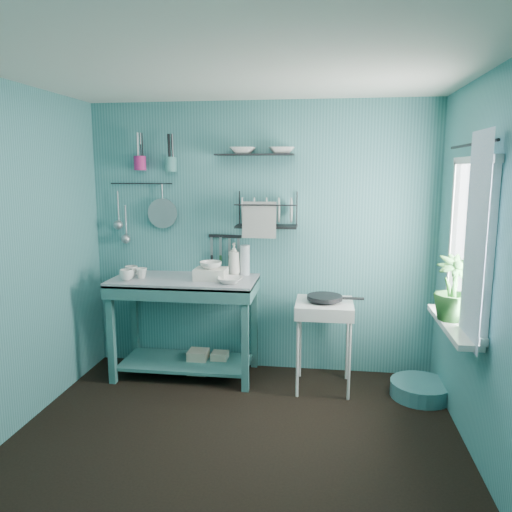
# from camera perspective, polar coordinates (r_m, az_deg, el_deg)

# --- Properties ---
(floor) EXTENTS (3.20, 3.20, 0.00)m
(floor) POSITION_cam_1_polar(r_m,az_deg,el_deg) (3.65, -2.81, -21.27)
(floor) COLOR black
(floor) RESTS_ON ground
(ceiling) EXTENTS (3.20, 3.20, 0.00)m
(ceiling) POSITION_cam_1_polar(r_m,az_deg,el_deg) (3.19, -3.21, 20.92)
(ceiling) COLOR silver
(ceiling) RESTS_ON ground
(wall_back) EXTENTS (3.20, 0.00, 3.20)m
(wall_back) POSITION_cam_1_polar(r_m,az_deg,el_deg) (4.65, 0.50, 1.98)
(wall_back) COLOR teal
(wall_back) RESTS_ON ground
(wall_front) EXTENTS (3.20, 0.00, 3.20)m
(wall_front) POSITION_cam_1_polar(r_m,az_deg,el_deg) (1.80, -12.25, -11.14)
(wall_front) COLOR teal
(wall_front) RESTS_ON ground
(wall_left) EXTENTS (0.00, 3.00, 3.00)m
(wall_left) POSITION_cam_1_polar(r_m,az_deg,el_deg) (3.83, -27.23, -0.83)
(wall_left) COLOR teal
(wall_left) RESTS_ON ground
(wall_right) EXTENTS (0.00, 3.00, 3.00)m
(wall_right) POSITION_cam_1_polar(r_m,az_deg,el_deg) (3.29, 25.53, -2.28)
(wall_right) COLOR teal
(wall_right) RESTS_ON ground
(work_counter) EXTENTS (1.37, 0.80, 0.92)m
(work_counter) POSITION_cam_1_polar(r_m,az_deg,el_deg) (4.67, -8.05, -8.03)
(work_counter) COLOR #336C6A
(work_counter) RESTS_ON floor
(mug_left) EXTENTS (0.12, 0.12, 0.10)m
(mug_left) POSITION_cam_1_polar(r_m,az_deg,el_deg) (4.56, -14.57, -2.11)
(mug_left) COLOR white
(mug_left) RESTS_ON work_counter
(mug_mid) EXTENTS (0.14, 0.14, 0.09)m
(mug_mid) POSITION_cam_1_polar(r_m,az_deg,el_deg) (4.61, -12.95, -1.93)
(mug_mid) COLOR white
(mug_mid) RESTS_ON work_counter
(mug_right) EXTENTS (0.17, 0.17, 0.10)m
(mug_right) POSITION_cam_1_polar(r_m,az_deg,el_deg) (4.71, -14.06, -1.70)
(mug_right) COLOR white
(mug_right) RESTS_ON work_counter
(wash_tub) EXTENTS (0.28, 0.22, 0.10)m
(wash_tub) POSITION_cam_1_polar(r_m,az_deg,el_deg) (4.46, -5.18, -2.05)
(wash_tub) COLOR silver
(wash_tub) RESTS_ON work_counter
(tub_bowl) EXTENTS (0.20, 0.19, 0.06)m
(tub_bowl) POSITION_cam_1_polar(r_m,az_deg,el_deg) (4.45, -5.20, -1.03)
(tub_bowl) COLOR white
(tub_bowl) RESTS_ON wash_tub
(soap_bottle) EXTENTS (0.12, 0.12, 0.30)m
(soap_bottle) POSITION_cam_1_polar(r_m,az_deg,el_deg) (4.62, -2.53, -0.35)
(soap_bottle) COLOR silver
(soap_bottle) RESTS_ON work_counter
(water_bottle) EXTENTS (0.09, 0.09, 0.28)m
(water_bottle) POSITION_cam_1_polar(r_m,az_deg,el_deg) (4.63, -1.27, -0.45)
(water_bottle) COLOR silver
(water_bottle) RESTS_ON work_counter
(counter_bowl) EXTENTS (0.22, 0.22, 0.05)m
(counter_bowl) POSITION_cam_1_polar(r_m,az_deg,el_deg) (4.30, -2.97, -2.79)
(counter_bowl) COLOR white
(counter_bowl) RESTS_ON work_counter
(hotplate_stand) EXTENTS (0.53, 0.53, 0.78)m
(hotplate_stand) POSITION_cam_1_polar(r_m,az_deg,el_deg) (4.42, 7.72, -10.06)
(hotplate_stand) COLOR silver
(hotplate_stand) RESTS_ON floor
(frying_pan) EXTENTS (0.30, 0.30, 0.03)m
(frying_pan) POSITION_cam_1_polar(r_m,az_deg,el_deg) (4.30, 7.85, -4.72)
(frying_pan) COLOR black
(frying_pan) RESTS_ON hotplate_stand
(knife_strip) EXTENTS (0.32, 0.06, 0.03)m
(knife_strip) POSITION_cam_1_polar(r_m,az_deg,el_deg) (4.67, -3.55, 2.27)
(knife_strip) COLOR black
(knife_strip) RESTS_ON wall_back
(dish_rack) EXTENTS (0.57, 0.29, 0.32)m
(dish_rack) POSITION_cam_1_polar(r_m,az_deg,el_deg) (4.49, 1.22, 5.31)
(dish_rack) COLOR black
(dish_rack) RESTS_ON wall_back
(upper_shelf) EXTENTS (0.70, 0.19, 0.01)m
(upper_shelf) POSITION_cam_1_polar(r_m,az_deg,el_deg) (4.52, -0.18, 11.51)
(upper_shelf) COLOR black
(upper_shelf) RESTS_ON wall_back
(shelf_bowl_left) EXTENTS (0.25, 0.25, 0.06)m
(shelf_bowl_left) POSITION_cam_1_polar(r_m,az_deg,el_deg) (4.53, -1.53, 11.82)
(shelf_bowl_left) COLOR white
(shelf_bowl_left) RESTS_ON upper_shelf
(shelf_bowl_right) EXTENTS (0.26, 0.26, 0.06)m
(shelf_bowl_right) POSITION_cam_1_polar(r_m,az_deg,el_deg) (4.49, 2.94, 11.86)
(shelf_bowl_right) COLOR white
(shelf_bowl_right) RESTS_ON upper_shelf
(utensil_cup_magenta) EXTENTS (0.11, 0.11, 0.13)m
(utensil_cup_magenta) POSITION_cam_1_polar(r_m,az_deg,el_deg) (4.81, -13.12, 10.30)
(utensil_cup_magenta) COLOR #B52168
(utensil_cup_magenta) RESTS_ON wall_back
(utensil_cup_teal) EXTENTS (0.11, 0.11, 0.13)m
(utensil_cup_teal) POSITION_cam_1_polar(r_m,az_deg,el_deg) (4.71, -9.75, 10.29)
(utensil_cup_teal) COLOR teal
(utensil_cup_teal) RESTS_ON wall_back
(colander) EXTENTS (0.28, 0.03, 0.28)m
(colander) POSITION_cam_1_polar(r_m,az_deg,el_deg) (4.79, -10.64, 4.82)
(colander) COLOR #9EA2A6
(colander) RESTS_ON wall_back
(ladle_outer) EXTENTS (0.01, 0.01, 0.30)m
(ladle_outer) POSITION_cam_1_polar(r_m,az_deg,el_deg) (4.95, -15.47, 5.42)
(ladle_outer) COLOR #9EA2A6
(ladle_outer) RESTS_ON wall_back
(ladle_inner) EXTENTS (0.01, 0.01, 0.30)m
(ladle_inner) POSITION_cam_1_polar(r_m,az_deg,el_deg) (4.93, -14.66, 3.89)
(ladle_inner) COLOR #9EA2A6
(ladle_inner) RESTS_ON wall_back
(hook_rail) EXTENTS (0.60, 0.01, 0.01)m
(hook_rail) POSITION_cam_1_polar(r_m,az_deg,el_deg) (4.86, -12.97, 8.07)
(hook_rail) COLOR black
(hook_rail) RESTS_ON wall_back
(window_glass) EXTENTS (0.00, 1.10, 1.10)m
(window_glass) POSITION_cam_1_polar(r_m,az_deg,el_deg) (3.69, 23.41, 1.45)
(window_glass) COLOR white
(window_glass) RESTS_ON wall_right
(windowsill) EXTENTS (0.16, 0.95, 0.04)m
(windowsill) POSITION_cam_1_polar(r_m,az_deg,el_deg) (3.79, 21.55, -7.37)
(windowsill) COLOR silver
(windowsill) RESTS_ON wall_right
(curtain) EXTENTS (0.00, 1.35, 1.35)m
(curtain) POSITION_cam_1_polar(r_m,az_deg,el_deg) (3.38, 23.73, 1.58)
(curtain) COLOR white
(curtain) RESTS_ON wall_right
(curtain_rod) EXTENTS (0.02, 1.05, 0.02)m
(curtain_rod) POSITION_cam_1_polar(r_m,az_deg,el_deg) (3.65, 23.42, 11.62)
(curtain_rod) COLOR black
(curtain_rod) RESTS_ON wall_right
(potted_plant) EXTENTS (0.29, 0.29, 0.47)m
(potted_plant) POSITION_cam_1_polar(r_m,az_deg,el_deg) (3.79, 21.59, -3.42)
(potted_plant) COLOR #276026
(potted_plant) RESTS_ON windowsill
(storage_tin_large) EXTENTS (0.18, 0.18, 0.22)m
(storage_tin_large) POSITION_cam_1_polar(r_m,az_deg,el_deg) (4.81, -6.61, -11.89)
(storage_tin_large) COLOR tan
(storage_tin_large) RESTS_ON floor
(storage_tin_small) EXTENTS (0.15, 0.15, 0.20)m
(storage_tin_small) POSITION_cam_1_polar(r_m,az_deg,el_deg) (4.80, -4.15, -12.04)
(storage_tin_small) COLOR tan
(storage_tin_small) RESTS_ON floor
(floor_basin) EXTENTS (0.50, 0.50, 0.13)m
(floor_basin) POSITION_cam_1_polar(r_m,az_deg,el_deg) (4.55, 18.30, -14.27)
(floor_basin) COLOR teal
(floor_basin) RESTS_ON floor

